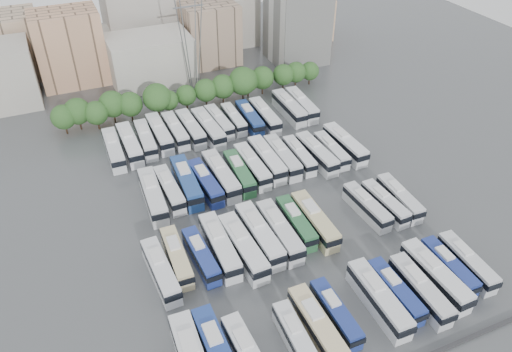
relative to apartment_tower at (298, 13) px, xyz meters
name	(u,v)px	position (x,y,z in m)	size (l,w,h in m)	color
ground	(272,215)	(-34.00, -58.00, -13.00)	(220.00, 220.00, 0.00)	#424447
tree_line	(192,92)	(-35.01, -15.93, -8.68)	(64.41, 7.92, 8.43)	black
city_buildings	(134,37)	(-41.46, 13.86, -5.13)	(102.00, 35.00, 20.00)	#9E998E
apartment_tower	(298,13)	(0.00, 0.00, 0.00)	(14.00, 14.00, 26.00)	silver
electricity_pylon	(189,17)	(-32.00, -8.00, 5.66)	(9.00, 6.91, 33.83)	slate
bus_r0_s1	(217,352)	(-52.28, -81.03, -11.02)	(2.86, 12.90, 4.04)	navy
bus_r0_s4	(297,340)	(-42.25, -83.11, -11.30)	(2.82, 11.12, 3.46)	silver
bus_r0_s5	(318,327)	(-38.96, -82.61, -11.06)	(2.76, 12.60, 3.95)	beige
bus_r0_s6	(335,313)	(-35.55, -81.45, -11.32)	(2.45, 10.91, 3.42)	navy
bus_r0_s8	(379,299)	(-28.97, -81.88, -11.01)	(3.12, 12.98, 4.05)	silver
bus_r0_s9	(395,291)	(-25.89, -81.50, -11.28)	(2.45, 11.18, 3.51)	navy
bus_r0_s10	(420,289)	(-22.60, -82.75, -11.13)	(2.90, 12.20, 3.81)	silver
bus_r0_s11	(435,276)	(-19.01, -81.58, -11.00)	(3.11, 13.02, 4.07)	silver
bus_r0_s12	(449,267)	(-15.77, -80.76, -11.31)	(2.62, 11.03, 3.44)	navy
bus_r0_s13	(467,262)	(-12.64, -81.12, -11.25)	(2.95, 11.43, 3.56)	silver
bus_r1_s0	(161,271)	(-55.24, -64.81, -11.13)	(3.22, 12.27, 3.81)	silver
bus_r1_s1	(177,257)	(-52.28, -62.91, -11.22)	(2.88, 11.65, 3.63)	beige
bus_r1_s2	(201,256)	(-48.82, -64.07, -11.28)	(2.91, 11.24, 3.50)	navy
bus_r1_s3	(220,246)	(-45.58, -63.52, -10.97)	(3.11, 13.24, 4.14)	silver
bus_r1_s4	(243,247)	(-42.40, -65.21, -10.91)	(3.49, 13.70, 4.27)	silver
bus_r1_s5	(259,235)	(-38.97, -63.73, -10.91)	(3.19, 13.63, 4.26)	silver
bus_r1_s6	(279,231)	(-35.65, -64.14, -10.98)	(2.99, 13.16, 4.12)	silver
bus_r1_s7	(296,222)	(-32.14, -63.07, -11.22)	(2.89, 11.64, 3.63)	#2A633A
bus_r1_s8	(315,220)	(-29.20, -64.03, -11.02)	(3.02, 12.87, 4.02)	beige
bus_r1_s11	(367,206)	(-19.10, -64.14, -11.25)	(3.01, 11.45, 3.56)	silver
bus_r1_s12	(385,203)	(-15.72, -64.61, -11.29)	(2.90, 11.19, 3.48)	silver
bus_r1_s13	(399,198)	(-12.57, -64.42, -11.24)	(2.98, 11.55, 3.59)	silver
bus_r2_s1	(153,196)	(-52.04, -47.14, -10.93)	(3.50, 13.54, 4.21)	silver
bus_r2_s2	(169,189)	(-48.85, -46.26, -11.15)	(2.95, 12.07, 3.77)	silver
bus_r2_s3	(186,182)	(-45.48, -45.66, -10.91)	(3.51, 13.65, 4.25)	navy
bus_r2_s4	(205,182)	(-42.31, -46.90, -11.12)	(3.28, 12.34, 3.83)	navy
bus_r2_s5	(221,175)	(-39.04, -46.21, -10.93)	(3.17, 13.47, 4.21)	silver
bus_r2_s6	(239,173)	(-35.53, -46.51, -11.15)	(3.17, 12.14, 3.77)	#2B653A
bus_r2_s7	(252,166)	(-32.50, -45.53, -11.05)	(2.85, 12.66, 3.97)	silver
bus_r2_s8	(267,159)	(-29.09, -44.69, -10.97)	(3.00, 13.18, 4.13)	white
bus_r2_s9	(282,157)	(-25.99, -45.13, -11.03)	(3.02, 12.86, 4.02)	silver
bus_r2_s10	(299,155)	(-22.49, -45.58, -11.27)	(2.80, 11.30, 3.52)	silver
bus_r2_s11	(317,153)	(-19.20, -46.67, -11.05)	(3.19, 12.73, 3.97)	silver
bus_r2_s12	(331,150)	(-15.75, -46.51, -11.29)	(2.60, 11.15, 3.49)	silver
bus_r2_s13	(345,144)	(-12.36, -46.00, -11.00)	(3.20, 13.05, 4.07)	silver
bus_r3_s0	(114,149)	(-55.57, -29.41, -11.04)	(3.04, 12.80, 4.00)	silver
bus_r3_s1	(130,144)	(-52.26, -28.80, -10.97)	(3.01, 13.21, 4.14)	silver
bus_r3_s2	(146,139)	(-48.85, -28.06, -11.12)	(3.13, 12.32, 3.84)	silver
bus_r3_s3	(159,133)	(-45.67, -27.00, -11.00)	(2.94, 12.99, 4.07)	silver
bus_r3_s4	(175,131)	(-42.29, -27.12, -11.11)	(2.91, 12.32, 3.85)	silver
bus_r3_s5	(191,128)	(-39.08, -27.63, -11.05)	(3.14, 12.76, 3.98)	silver
bus_r3_s6	(208,128)	(-35.68, -29.12, -10.92)	(3.54, 13.59, 4.23)	silver
bus_r3_s7	(219,122)	(-32.51, -27.12, -11.19)	(3.05, 11.84, 3.68)	silver
bus_r3_s8	(234,119)	(-29.05, -27.06, -11.31)	(2.57, 11.02, 3.45)	silver
bus_r3_s9	(250,118)	(-25.81, -28.30, -11.12)	(3.24, 12.33, 3.83)	navy
bus_r3_s10	(265,116)	(-22.40, -28.85, -11.04)	(3.04, 12.79, 3.99)	silver
bus_r3_s12	(289,108)	(-15.88, -27.76, -10.97)	(3.03, 13.23, 4.14)	silver
bus_r3_s13	(302,105)	(-12.59, -27.59, -11.00)	(3.42, 13.10, 4.08)	silver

